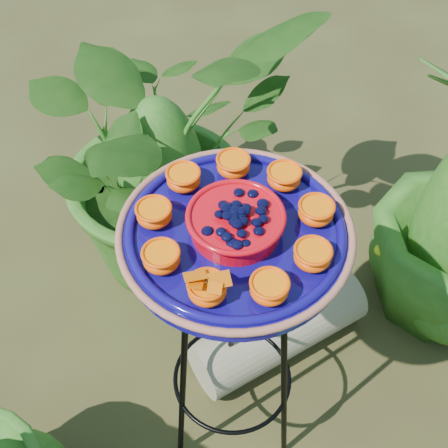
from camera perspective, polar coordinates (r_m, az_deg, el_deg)
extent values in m
plane|color=#322916|center=(1.96, 2.20, -18.06)|extent=(20.00, 20.00, 0.00)
torus|color=black|center=(1.22, 1.02, -2.14)|extent=(0.30, 0.30, 0.02)
torus|color=black|center=(1.69, 0.76, -13.83)|extent=(0.37, 0.37, 0.01)
cylinder|color=black|center=(1.65, 0.67, -7.47)|extent=(0.03, 0.08, 0.86)
cylinder|color=black|center=(1.55, -3.76, -14.09)|extent=(0.07, 0.07, 0.86)
cylinder|color=black|center=(1.56, 5.51, -13.91)|extent=(0.08, 0.04, 0.86)
cylinder|color=#0E0863|center=(1.20, 1.04, -1.22)|extent=(0.52, 0.52, 0.04)
torus|color=#A15849|center=(1.19, 1.06, -0.68)|extent=(0.46, 0.46, 0.02)
torus|color=#0E0863|center=(1.18, 1.06, -0.56)|extent=(0.42, 0.42, 0.02)
cylinder|color=#C00711|center=(1.17, 1.07, 0.05)|extent=(0.20, 0.20, 0.04)
torus|color=#C00711|center=(1.15, 1.09, 0.73)|extent=(0.19, 0.19, 0.01)
ellipsoid|color=black|center=(1.15, 1.09, 0.92)|extent=(0.15, 0.15, 0.03)
ellipsoid|color=#FF3302|center=(1.20, 8.39, 1.00)|extent=(0.07, 0.07, 0.03)
cylinder|color=orange|center=(1.19, 8.49, 1.54)|extent=(0.06, 0.06, 0.01)
ellipsoid|color=#FF3302|center=(1.26, 5.50, 4.14)|extent=(0.07, 0.07, 0.03)
cylinder|color=orange|center=(1.25, 5.56, 4.69)|extent=(0.06, 0.06, 0.01)
ellipsoid|color=#FF3302|center=(1.28, 0.85, 5.28)|extent=(0.07, 0.07, 0.03)
cylinder|color=orange|center=(1.27, 0.86, 5.83)|extent=(0.06, 0.06, 0.01)
ellipsoid|color=#FF3302|center=(1.25, -3.72, 4.03)|extent=(0.07, 0.07, 0.03)
cylinder|color=orange|center=(1.24, -3.76, 4.58)|extent=(0.06, 0.06, 0.01)
ellipsoid|color=#FF3302|center=(1.19, -6.39, 0.80)|extent=(0.07, 0.07, 0.03)
cylinder|color=orange|center=(1.18, -6.46, 1.34)|extent=(0.06, 0.06, 0.01)
ellipsoid|color=#FF3302|center=(1.13, -5.74, -3.23)|extent=(0.07, 0.07, 0.03)
cylinder|color=orange|center=(1.11, -5.81, -2.71)|extent=(0.06, 0.06, 0.01)
ellipsoid|color=#FF3302|center=(1.08, -1.55, -6.10)|extent=(0.07, 0.07, 0.03)
cylinder|color=orange|center=(1.07, -1.57, -5.58)|extent=(0.06, 0.06, 0.01)
ellipsoid|color=#FF3302|center=(1.09, 4.15, -6.00)|extent=(0.07, 0.07, 0.03)
cylinder|color=orange|center=(1.07, 4.20, -5.49)|extent=(0.06, 0.06, 0.01)
ellipsoid|color=#FF3302|center=(1.13, 8.07, -3.02)|extent=(0.07, 0.07, 0.03)
cylinder|color=orange|center=(1.12, 8.16, -2.49)|extent=(0.06, 0.06, 0.01)
cylinder|color=black|center=(1.06, -1.58, -5.29)|extent=(0.02, 0.03, 0.00)
cube|color=orange|center=(1.06, -2.67, -4.75)|extent=(0.05, 0.04, 0.01)
cube|color=orange|center=(1.05, -0.40, -5.12)|extent=(0.05, 0.04, 0.01)
cylinder|color=gray|center=(2.01, 5.00, -9.61)|extent=(0.55, 0.52, 0.19)
imported|color=#1F5216|center=(1.97, -5.98, 6.79)|extent=(1.12, 1.15, 0.97)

